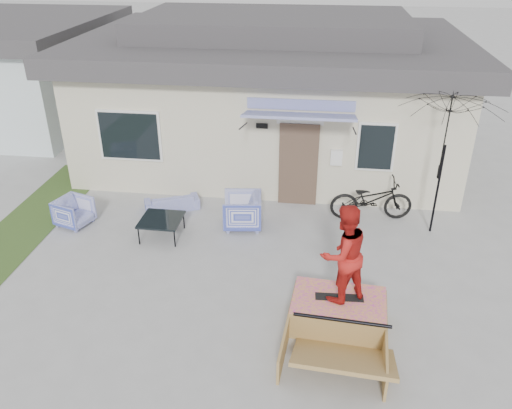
# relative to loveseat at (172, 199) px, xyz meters

# --- Properties ---
(ground) EXTENTS (90.00, 90.00, 0.00)m
(ground) POSITION_rel_loveseat_xyz_m (2.04, -3.77, -0.26)
(ground) COLOR #949494
(ground) RESTS_ON ground
(grass_strip) EXTENTS (1.40, 8.00, 0.01)m
(grass_strip) POSITION_rel_loveseat_xyz_m (-3.16, -1.77, -0.25)
(grass_strip) COLOR #2D461C
(grass_strip) RESTS_ON ground
(house) EXTENTS (10.80, 8.49, 4.10)m
(house) POSITION_rel_loveseat_xyz_m (2.04, 4.22, 1.69)
(house) COLOR beige
(house) RESTS_ON ground
(loveseat) EXTENTS (1.36, 0.88, 0.51)m
(loveseat) POSITION_rel_loveseat_xyz_m (0.00, 0.00, 0.00)
(loveseat) COLOR #2D3BA7
(loveseat) RESTS_ON ground
(armchair_left) EXTENTS (0.85, 0.88, 0.73)m
(armchair_left) POSITION_rel_loveseat_xyz_m (-2.03, -1.05, 0.11)
(armchair_left) COLOR #2D3BA7
(armchair_left) RESTS_ON ground
(armchair_right) EXTENTS (0.90, 0.94, 0.88)m
(armchair_right) POSITION_rel_loveseat_xyz_m (1.84, -0.62, 0.18)
(armchair_right) COLOR #2D3BA7
(armchair_right) RESTS_ON ground
(coffee_table) EXTENTS (0.91, 0.91, 0.44)m
(coffee_table) POSITION_rel_loveseat_xyz_m (0.13, -1.30, -0.03)
(coffee_table) COLOR black
(coffee_table) RESTS_ON ground
(bicycle) EXTENTS (2.00, 0.91, 1.23)m
(bicycle) POSITION_rel_loveseat_xyz_m (4.81, 0.14, 0.36)
(bicycle) COLOR black
(bicycle) RESTS_ON ground
(patio_umbrella) EXTENTS (2.66, 2.56, 2.20)m
(patio_umbrella) POSITION_rel_loveseat_xyz_m (6.15, -0.30, 1.49)
(patio_umbrella) COLOR black
(patio_umbrella) RESTS_ON ground
(skate_ramp) EXTENTS (1.73, 2.22, 0.53)m
(skate_ramp) POSITION_rel_loveseat_xyz_m (4.00, -3.79, 0.01)
(skate_ramp) COLOR olive
(skate_ramp) RESTS_ON ground
(skateboard) EXTENTS (0.83, 0.24, 0.05)m
(skateboard) POSITION_rel_loveseat_xyz_m (4.00, -3.74, 0.30)
(skateboard) COLOR black
(skateboard) RESTS_ON skate_ramp
(skater) EXTENTS (1.08, 1.02, 1.76)m
(skater) POSITION_rel_loveseat_xyz_m (4.00, -3.74, 1.20)
(skater) COLOR #B31C17
(skater) RESTS_ON skateboard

